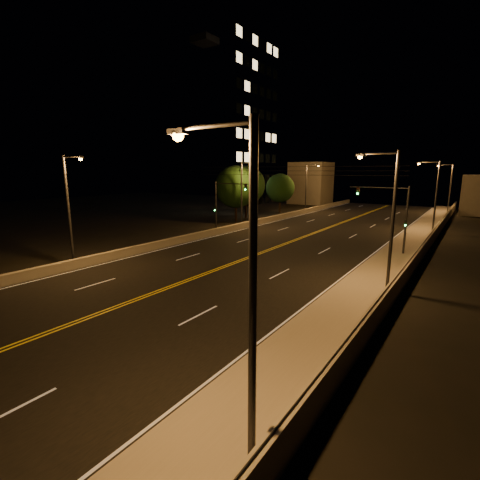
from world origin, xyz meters
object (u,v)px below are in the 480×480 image
Objects in this scene: streetlight_5 at (243,189)px; tree_2 at (280,188)px; traffic_signal_left at (223,201)px; tree_0 at (236,187)px; streetlight_0 at (242,277)px; streetlight_4 at (70,203)px; streetlight_6 at (308,184)px; streetlight_2 at (434,191)px; traffic_signal_right at (394,212)px; streetlight_3 at (449,185)px; tree_1 at (246,185)px; streetlight_1 at (388,212)px; building_tower at (206,129)px.

tree_2 is (-3.53, 17.11, -0.62)m from streetlight_5.
traffic_signal_left is at bearing -79.71° from streetlight_5.
streetlight_0 is at bearing -54.87° from tree_0.
streetlight_6 is at bearing 90.00° from streetlight_4.
tree_2 is at bearing 101.30° from traffic_signal_left.
streetlight_6 is at bearing 48.04° from tree_2.
streetlight_2 is 15.02m from traffic_signal_right.
streetlight_4 is at bearing -123.15° from streetlight_2.
tree_1 is at bearing -137.20° from streetlight_3.
tree_2 is at bearing -149.02° from streetlight_3.
streetlight_5 is (-21.41, 16.34, 0.00)m from streetlight_1.
streetlight_1 is 25.18m from streetlight_2.
streetlight_6 is 5.32m from tree_2.
streetlight_0 is 1.24× the size of tree_2.
tree_0 is at bearing 125.13° from streetlight_0.
traffic_signal_right is at bearing -29.43° from tree_1.
streetlight_4 is at bearing -83.46° from tree_0.
building_tower reaches higher than streetlight_6.
streetlight_2 is at bearing 14.34° from tree_0.
streetlight_5 is 1.00× the size of streetlight_6.
streetlight_3 is at bearing 90.00° from streetlight_1.
streetlight_3 and streetlight_5 have the same top height.
building_tower reaches higher than traffic_signal_right.
streetlight_0 is 1.00× the size of streetlight_4.
streetlight_0 reaches higher than tree_0.
streetlight_6 is at bearing 70.18° from tree_1.
traffic_signal_left is (1.10, 17.89, -1.10)m from streetlight_4.
streetlight_6 is 18.69m from tree_0.
streetlight_0 is 57.35m from streetlight_6.
traffic_signal_left is at bearing -87.67° from streetlight_6.
streetlight_0 is 1.00× the size of streetlight_2.
streetlight_4 and streetlight_5 have the same top height.
streetlight_4 is 32.15m from tree_1.
streetlight_2 reaches higher than traffic_signal_right.
tree_0 is at bearing 115.60° from traffic_signal_left.
streetlight_4 is at bearing -63.76° from building_tower.
streetlight_0 is at bearing -68.07° from streetlight_6.
streetlight_1 is at bearing -90.00° from streetlight_2.
streetlight_0 reaches higher than traffic_signal_left.
traffic_signal_left is (-18.81, 0.00, 0.00)m from traffic_signal_right.
tree_0 reaches higher than traffic_signal_left.
streetlight_0 is at bearing -52.11° from traffic_signal_left.
traffic_signal_left is (1.10, -6.07, -1.10)m from streetlight_5.
tree_0 is at bearing 159.34° from traffic_signal_right.
tree_2 is at bearing 94.91° from streetlight_4.
building_tower reaches higher than traffic_signal_left.
streetlight_5 is at bearing 123.65° from streetlight_0.
building_tower is at bearing -179.34° from tree_2.
streetlight_3 and streetlight_4 have the same top height.
tree_0 is (-24.46, -29.49, 0.15)m from streetlight_3.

